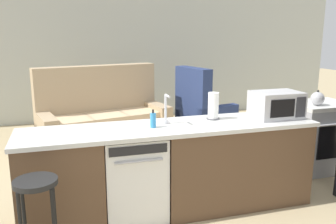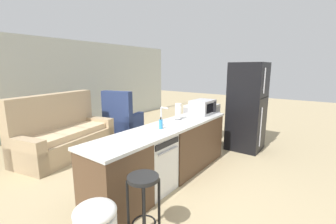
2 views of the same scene
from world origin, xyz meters
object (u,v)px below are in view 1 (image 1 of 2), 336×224
object	(u,v)px
bar_stool	(37,205)
armchair	(202,114)
couch	(102,121)
dishwasher	(133,176)
microwave	(276,105)
soap_bottle	(153,120)
stove_range	(318,136)
kettle	(318,99)
paper_towel_roll	(213,106)

from	to	relation	value
bar_stool	armchair	world-z (taller)	armchair
couch	armchair	xyz separation A→B (m)	(1.79, 0.16, -0.04)
dishwasher	microwave	bearing A→B (deg)	-0.05
microwave	soap_bottle	world-z (taller)	microwave
stove_range	couch	xyz separation A→B (m)	(-2.62, 1.89, -0.06)
soap_bottle	armchair	bearing A→B (deg)	59.06
kettle	couch	xyz separation A→B (m)	(-2.45, 2.01, -0.59)
microwave	soap_bottle	xyz separation A→B (m)	(-1.36, -0.02, -0.07)
bar_stool	kettle	bearing A→B (deg)	17.58
soap_bottle	kettle	bearing A→B (deg)	11.22
soap_bottle	bar_stool	bearing A→B (deg)	-150.32
bar_stool	dishwasher	bearing A→B (deg)	36.20
stove_range	paper_towel_roll	bearing A→B (deg)	-166.18
dishwasher	armchair	distance (m)	3.15
dishwasher	kettle	world-z (taller)	kettle
bar_stool	microwave	bearing A→B (deg)	14.32
stove_range	armchair	distance (m)	2.21
paper_towel_roll	armchair	bearing A→B (deg)	70.33
bar_stool	armchair	xyz separation A→B (m)	(2.61, 3.22, -0.19)
dishwasher	bar_stool	bearing A→B (deg)	-143.80
stove_range	dishwasher	bearing A→B (deg)	-168.09
couch	kettle	bearing A→B (deg)	-39.39
stove_range	couch	size ratio (longest dim) A/B	0.42
bar_stool	couch	bearing A→B (deg)	74.94
stove_range	armchair	bearing A→B (deg)	111.90
dishwasher	bar_stool	xyz separation A→B (m)	(-0.84, -0.61, 0.11)
dishwasher	microwave	xyz separation A→B (m)	(1.56, -0.00, 0.62)
soap_bottle	couch	xyz separation A→B (m)	(-0.22, 2.46, -0.58)
microwave	soap_bottle	distance (m)	1.36
stove_range	kettle	world-z (taller)	kettle
dishwasher	kettle	distance (m)	2.53
stove_range	paper_towel_roll	distance (m)	1.85
dishwasher	paper_towel_roll	bearing A→B (deg)	8.18
microwave	bar_stool	xyz separation A→B (m)	(-2.40, -0.61, -0.50)
armchair	stove_range	bearing A→B (deg)	-68.10
microwave	armchair	distance (m)	2.70
dishwasher	microwave	distance (m)	1.68
stove_range	bar_stool	distance (m)	3.63
microwave	paper_towel_roll	distance (m)	0.68
stove_range	kettle	distance (m)	0.57
soap_bottle	couch	size ratio (longest dim) A/B	0.08
kettle	microwave	bearing A→B (deg)	-154.07
stove_range	microwave	xyz separation A→B (m)	(-1.04, -0.55, 0.59)
microwave	soap_bottle	size ratio (longest dim) A/B	2.84
microwave	bar_stool	distance (m)	2.53
soap_bottle	bar_stool	world-z (taller)	soap_bottle
paper_towel_roll	armchair	size ratio (longest dim) A/B	0.24
paper_towel_roll	stove_range	bearing A→B (deg)	13.82
dishwasher	soap_bottle	size ratio (longest dim) A/B	4.77
dishwasher	soap_bottle	xyz separation A→B (m)	(0.20, -0.02, 0.55)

